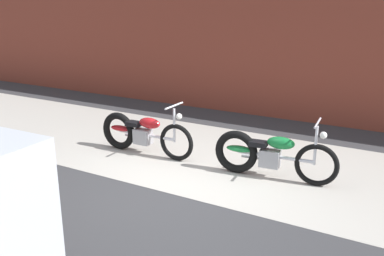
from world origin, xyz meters
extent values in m
plane|color=#38383A|center=(0.00, 0.00, 0.00)|extent=(80.00, 80.00, 0.00)
cube|color=#B2ADA3|center=(0.00, 1.75, 0.00)|extent=(36.00, 3.50, 0.01)
cube|color=brown|center=(0.00, 5.20, 2.42)|extent=(36.00, 0.50, 4.83)
torus|color=black|center=(-0.57, 1.24, 0.34)|extent=(0.68, 0.09, 0.68)
torus|color=black|center=(-1.87, 1.21, 0.36)|extent=(0.73, 0.14, 0.73)
cylinder|color=silver|center=(-1.22, 1.22, 0.38)|extent=(1.24, 0.08, 0.06)
cube|color=#99999E|center=(-1.30, 1.22, 0.34)|extent=(0.32, 0.23, 0.28)
ellipsoid|color=red|center=(-1.14, 1.23, 0.62)|extent=(0.44, 0.20, 0.20)
ellipsoid|color=red|center=(-1.82, 1.21, 0.42)|extent=(0.44, 0.19, 0.10)
cube|color=black|center=(-1.50, 1.22, 0.56)|extent=(0.28, 0.20, 0.08)
cylinder|color=silver|center=(-0.61, 1.23, 0.65)|extent=(0.04, 0.04, 0.62)
cylinder|color=silver|center=(-0.61, 1.23, 1.01)|extent=(0.04, 0.58, 0.03)
sphere|color=white|center=(-0.51, 1.24, 0.83)|extent=(0.11, 0.11, 0.11)
cylinder|color=silver|center=(-1.55, 1.37, 0.26)|extent=(0.55, 0.07, 0.06)
torus|color=black|center=(1.88, 1.38, 0.34)|extent=(0.68, 0.15, 0.68)
torus|color=black|center=(0.59, 1.25, 0.36)|extent=(0.74, 0.20, 0.73)
cylinder|color=silver|center=(1.23, 1.31, 0.38)|extent=(1.23, 0.18, 0.06)
cube|color=#99999E|center=(1.16, 1.30, 0.34)|extent=(0.34, 0.25, 0.28)
ellipsoid|color=#197A38|center=(1.31, 1.32, 0.62)|extent=(0.46, 0.23, 0.20)
ellipsoid|color=#197A38|center=(0.64, 1.25, 0.42)|extent=(0.46, 0.22, 0.10)
cube|color=black|center=(0.96, 1.28, 0.56)|extent=(0.30, 0.23, 0.08)
cylinder|color=silver|center=(1.84, 1.37, 0.65)|extent=(0.05, 0.05, 0.62)
cylinder|color=silver|center=(1.84, 1.37, 1.01)|extent=(0.09, 0.58, 0.03)
sphere|color=white|center=(1.94, 1.38, 0.83)|extent=(0.11, 0.11, 0.11)
cylinder|color=silver|center=(0.90, 1.43, 0.26)|extent=(0.55, 0.11, 0.06)
camera|label=1|loc=(3.23, -4.82, 2.73)|focal=39.41mm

